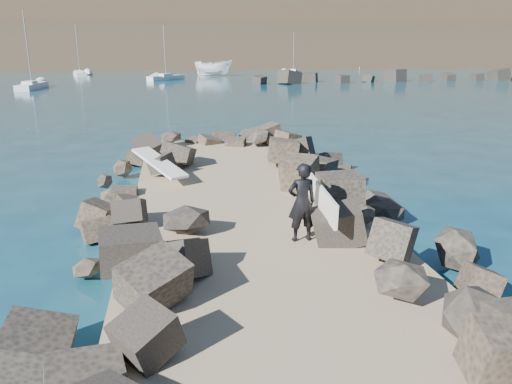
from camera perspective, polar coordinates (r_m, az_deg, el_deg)
ground at (r=12.89m, az=-0.72°, el=-5.17°), size 800.00×800.00×0.00m
jetty at (r=10.95m, az=0.85°, el=-7.50°), size 6.00×26.00×0.60m
riprap_left at (r=11.25m, az=-14.41°, el=-6.28°), size 2.60×22.00×1.00m
riprap_right at (r=12.13m, az=14.09°, el=-4.58°), size 2.60×22.00×1.00m
breakwater_secondary at (r=76.42m, az=20.00°, el=12.27°), size 52.00×4.00×1.20m
headland at (r=172.63m, az=-5.67°, el=19.99°), size 360.00×140.00×32.00m
surfboard_resting at (r=16.23m, az=-10.98°, el=2.91°), size 1.84×2.47×0.08m
boat_imported at (r=85.46m, az=-4.90°, el=13.94°), size 7.00×4.94×2.53m
surfer_with_board at (r=10.85m, az=5.59°, el=-1.15°), size 0.84×2.17×1.75m
sailboat_a at (r=63.77m, az=-24.24°, el=10.99°), size 1.99×7.36×8.76m
sailboat_b at (r=75.20m, az=-10.25°, el=12.73°), size 5.43×5.44×7.68m
sailboat_d at (r=89.38m, az=4.28°, el=13.47°), size 3.93×5.81×7.24m
sailboat_e at (r=89.54m, az=-19.49°, el=12.61°), size 3.28×7.04×8.32m
sailboat_f at (r=111.20m, az=10.87°, el=13.78°), size 3.66×5.54×6.91m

